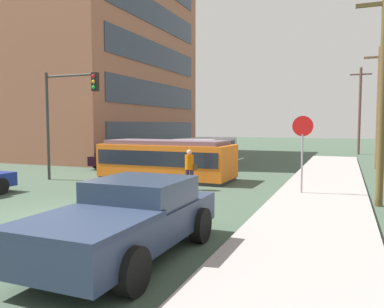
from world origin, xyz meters
TOP-DOWN VIEW (x-y plane):
  - ground_plane at (0.00, 10.00)m, footprint 120.00×120.00m
  - sidewalk_curb_right at (6.80, 6.00)m, footprint 3.20×36.00m
  - lane_stripe_0 at (0.00, -2.00)m, footprint 0.16×2.40m
  - lane_stripe_1 at (0.00, 2.00)m, footprint 0.16×2.40m
  - lane_stripe_2 at (0.00, 6.00)m, footprint 0.16×2.40m
  - lane_stripe_3 at (0.00, 14.26)m, footprint 0.16×2.40m
  - lane_stripe_4 at (0.00, 20.26)m, footprint 0.16×2.40m
  - corner_building at (-14.42, 19.94)m, footprint 15.07×17.49m
  - streetcar_tram at (-0.54, 8.26)m, footprint 6.59×2.75m
  - city_bus at (-0.58, 13.58)m, footprint 2.73×5.94m
  - pedestrian_crossing at (1.64, 5.89)m, footprint 0.47×0.36m
  - pickup_truck_parked at (3.53, -2.08)m, footprint 2.32×5.02m
  - parked_sedan_mid at (-5.67, 12.22)m, footprint 1.93×4.57m
  - stop_sign at (6.09, 6.10)m, footprint 0.76×0.07m
  - traffic_light_mast at (-4.72, 6.10)m, footprint 3.01×0.33m
  - utility_pole_near at (8.66, 5.26)m, footprint 1.80×0.24m
  - utility_pole_mid at (9.37, 16.98)m, footprint 1.80×0.24m
  - utility_pole_far at (8.67, 28.79)m, footprint 1.80×0.24m

SIDE VIEW (x-z plane):
  - ground_plane at x=0.00m, z-range 0.00..0.00m
  - lane_stripe_0 at x=0.00m, z-range 0.00..0.01m
  - lane_stripe_1 at x=0.00m, z-range 0.00..0.01m
  - lane_stripe_2 at x=0.00m, z-range 0.00..0.01m
  - lane_stripe_3 at x=0.00m, z-range 0.00..0.01m
  - lane_stripe_4 at x=0.00m, z-range 0.00..0.01m
  - sidewalk_curb_right at x=6.80m, z-range 0.00..0.14m
  - parked_sedan_mid at x=-5.67m, z-range 0.03..1.22m
  - pickup_truck_parked at x=3.53m, z-range 0.02..1.57m
  - pedestrian_crossing at x=1.64m, z-range 0.11..1.78m
  - streetcar_tram at x=-0.54m, z-range 0.03..1.96m
  - city_bus at x=-0.58m, z-range 0.14..1.97m
  - stop_sign at x=6.09m, z-range 0.75..3.63m
  - traffic_light_mast at x=-4.72m, z-range 1.04..6.22m
  - utility_pole_near at x=8.66m, z-range 0.18..7.34m
  - utility_pole_mid at x=9.37m, z-range 0.18..7.46m
  - utility_pole_far at x=8.67m, z-range 0.18..7.87m
  - corner_building at x=-14.42m, z-range 0.00..16.00m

